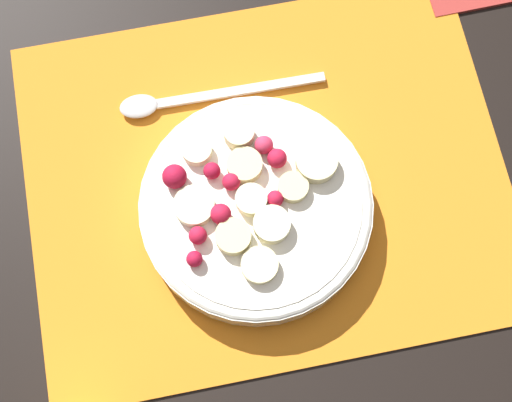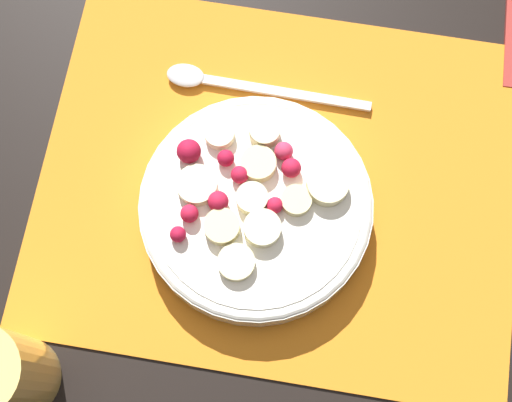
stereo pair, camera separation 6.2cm
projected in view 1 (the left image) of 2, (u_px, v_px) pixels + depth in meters
ground_plane at (266, 178)px, 0.67m from camera, size 3.00×3.00×0.00m
placemat at (266, 177)px, 0.67m from camera, size 0.45×0.36×0.01m
fruit_bowl at (255, 206)px, 0.64m from camera, size 0.21×0.21×0.06m
spoon at (185, 99)px, 0.69m from camera, size 0.20×0.03×0.01m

